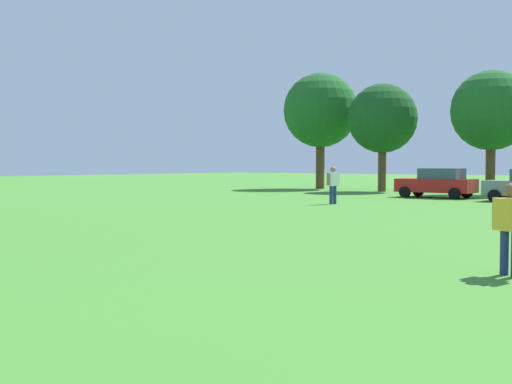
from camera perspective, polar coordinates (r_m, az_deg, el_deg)
name	(u,v)px	position (r m, az deg, el deg)	size (l,w,h in m)	color
ground_plane	(444,208)	(28.88, 16.48, -1.41)	(160.00, 160.00, 0.00)	#42842D
adult_bystander	(510,221)	(11.86, 21.81, -2.43)	(0.71, 0.48, 1.61)	navy
bystander_near_trees	(333,182)	(30.78, 6.91, 0.91)	(0.42, 0.85, 1.80)	navy
parked_car_red_0	(437,183)	(37.57, 15.91, 0.80)	(4.30, 2.02, 1.68)	red
tree_far_left	(320,111)	(49.70, 5.79, 7.25)	(5.72, 5.72, 8.92)	brown
tree_left	(382,119)	(45.28, 11.25, 6.45)	(4.80, 4.80, 7.49)	brown
tree_center	(491,111)	(42.40, 20.31, 6.83)	(4.96, 4.96, 7.73)	brown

